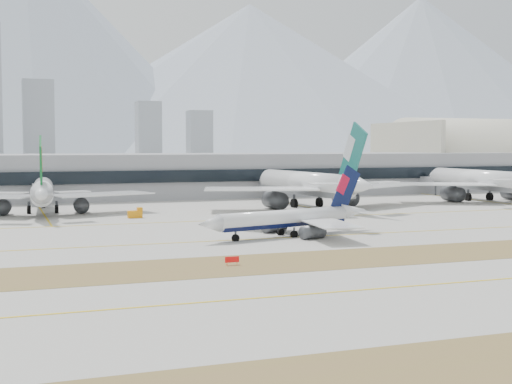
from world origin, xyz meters
name	(u,v)px	position (x,y,z in m)	size (l,w,h in m)	color
ground	(290,234)	(0.00, 0.00, 0.00)	(3000.00, 3000.00, 0.00)	#A7A39C
apron_markings	(445,282)	(0.00, -53.95, 0.02)	(360.00, 122.22, 0.06)	olive
taxiing_airliner	(290,219)	(-1.11, -2.92, 3.40)	(41.23, 35.15, 14.11)	white
widebody_eva	(43,193)	(-44.85, 61.92, 5.51)	(58.04, 56.87, 20.72)	white
widebody_cathay	(309,185)	(29.19, 55.70, 6.50)	(68.45, 67.14, 24.46)	white
widebody_china_air	(481,181)	(92.06, 59.09, 6.34)	(66.82, 65.44, 23.85)	white
terminal	(165,175)	(0.00, 114.84, 7.50)	(280.00, 43.10, 15.00)	gray
hangar	(489,184)	(154.56, 135.00, 0.14)	(91.00, 60.00, 60.00)	beige
hold_sign_left	(232,260)	(-22.70, -32.00, 0.88)	(2.20, 0.15, 1.35)	red
gse_b	(136,214)	(-23.73, 42.87, 1.05)	(3.55, 2.00, 2.60)	orange
mountain_ridge	(42,65)	(33.00, 1404.14, 181.85)	(2830.00, 1120.00, 470.00)	#9EA8B7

